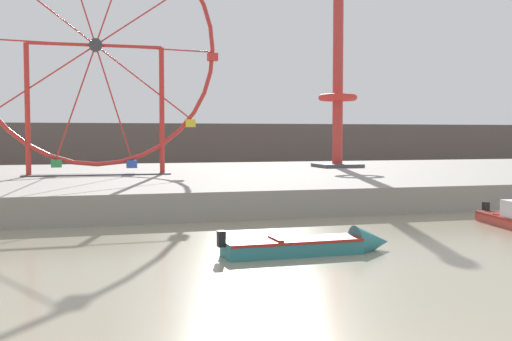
# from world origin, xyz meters

# --- Properties ---
(quay_promenade) EXTENTS (110.00, 25.67, 1.16)m
(quay_promenade) POSITION_xyz_m (0.00, 30.30, 0.58)
(quay_promenade) COLOR gray
(quay_promenade) RESTS_ON ground_plane
(distant_town_skyline) EXTENTS (140.00, 3.00, 4.40)m
(distant_town_skyline) POSITION_xyz_m (0.00, 51.95, 2.20)
(distant_town_skyline) COLOR #564C47
(distant_town_skyline) RESTS_ON ground_plane
(motorboat_teal_painted) EXTENTS (5.25, 1.25, 1.08)m
(motorboat_teal_painted) POSITION_xyz_m (3.04, 10.20, 0.25)
(motorboat_teal_painted) COLOR teal
(motorboat_teal_painted) RESTS_ON ground_plane
(ferris_wheel_red_frame) EXTENTS (13.55, 1.20, 13.71)m
(ferris_wheel_red_frame) POSITION_xyz_m (-2.48, 29.35, 8.05)
(ferris_wheel_red_frame) COLOR red
(ferris_wheel_red_frame) RESTS_ON quay_promenade
(drop_tower_red_tower) EXTENTS (2.80, 2.80, 12.40)m
(drop_tower_red_tower) POSITION_xyz_m (13.62, 33.68, 6.15)
(drop_tower_red_tower) COLOR #BC332D
(drop_tower_red_tower) RESTS_ON quay_promenade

